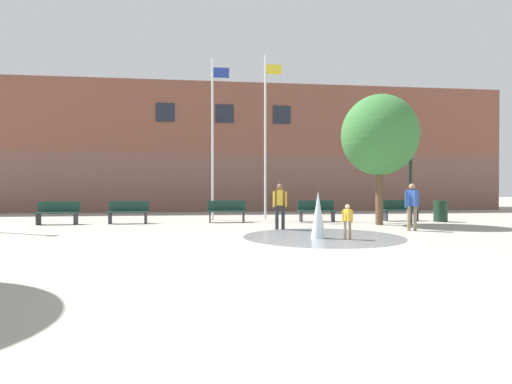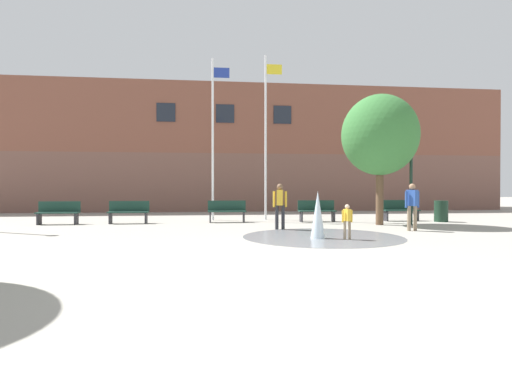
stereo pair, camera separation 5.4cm
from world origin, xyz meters
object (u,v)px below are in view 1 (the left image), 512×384
object	(u,v)px
park_bench_near_trashcan	(317,210)
street_tree_near_building	(380,135)
park_bench_under_left_flagpole	(128,212)
child_in_fountain	(348,219)
park_bench_far_right	(400,210)
park_bench_under_right_flagpole	(227,211)
flagpole_right	(266,132)
lamp_post_right_lane	(411,164)
trash_can	(440,211)
adult_near_bench	(280,203)
teen_by_trashcan	(412,203)
park_bench_left_of_flagpoles	(58,212)
flagpole_left	(213,134)

from	to	relation	value
park_bench_near_trashcan	street_tree_near_building	size ratio (longest dim) A/B	0.31
park_bench_under_left_flagpole	child_in_fountain	distance (m)	9.22
park_bench_near_trashcan	park_bench_far_right	xyz separation A→B (m)	(3.77, 0.03, 0.00)
park_bench_under_left_flagpole	park_bench_under_right_flagpole	size ratio (longest dim) A/B	1.00
park_bench_near_trashcan	child_in_fountain	distance (m)	5.92
flagpole_right	lamp_post_right_lane	size ratio (longest dim) A/B	2.09
park_bench_near_trashcan	child_in_fountain	bearing A→B (deg)	-97.05
trash_can	lamp_post_right_lane	bearing A→B (deg)	-148.23
adult_near_bench	lamp_post_right_lane	xyz separation A→B (m)	(5.37, 1.07, 1.43)
park_bench_near_trashcan	street_tree_near_building	world-z (taller)	street_tree_near_building
teen_by_trashcan	park_bench_left_of_flagpoles	bearing A→B (deg)	42.97
park_bench_near_trashcan	street_tree_near_building	xyz separation A→B (m)	(2.06, -1.70, 3.02)
child_in_fountain	adult_near_bench	bearing A→B (deg)	-172.45
park_bench_near_trashcan	lamp_post_right_lane	size ratio (longest dim) A/B	0.45
flagpole_left	trash_can	size ratio (longest dim) A/B	8.05
trash_can	adult_near_bench	bearing A→B (deg)	-162.57
park_bench_left_of_flagpoles	flagpole_left	distance (m)	7.15
park_bench_under_left_flagpole	flagpole_right	xyz separation A→B (m)	(5.83, 1.35, 3.50)
park_bench_left_of_flagpoles	park_bench_near_trashcan	size ratio (longest dim) A/B	1.00
park_bench_under_left_flagpole	park_bench_near_trashcan	size ratio (longest dim) A/B	1.00
park_bench_under_left_flagpole	flagpole_left	world-z (taller)	flagpole_left
park_bench_under_right_flagpole	teen_by_trashcan	xyz separation A→B (m)	(6.07, -4.04, 0.45)
park_bench_far_right	lamp_post_right_lane	world-z (taller)	lamp_post_right_lane
park_bench_far_right	street_tree_near_building	size ratio (longest dim) A/B	0.31
park_bench_near_trashcan	flagpole_right	world-z (taller)	flagpole_right
teen_by_trashcan	trash_can	size ratio (longest dim) A/B	1.77
park_bench_near_trashcan	flagpole_right	xyz separation A→B (m)	(-2.00, 1.36, 3.50)
park_bench_left_of_flagpoles	park_bench_under_left_flagpole	size ratio (longest dim) A/B	1.00
flagpole_left	trash_can	distance (m)	10.43
park_bench_left_of_flagpoles	park_bench_under_left_flagpole	world-z (taller)	same
flagpole_right	trash_can	bearing A→B (deg)	-15.40
trash_can	park_bench_under_right_flagpole	bearing A→B (deg)	175.13
park_bench_under_left_flagpole	teen_by_trashcan	bearing A→B (deg)	-21.26
park_bench_under_right_flagpole	street_tree_near_building	bearing A→B (deg)	-17.32
lamp_post_right_lane	trash_can	distance (m)	3.05
adult_near_bench	lamp_post_right_lane	distance (m)	5.66
park_bench_under_left_flagpole	teen_by_trashcan	distance (m)	10.80
park_bench_left_of_flagpoles	park_bench_far_right	xyz separation A→B (m)	(14.29, 0.11, 0.00)
flagpole_right	lamp_post_right_lane	xyz separation A→B (m)	(5.25, -3.25, -1.61)
park_bench_left_of_flagpoles	adult_near_bench	world-z (taller)	adult_near_bench
street_tree_near_building	park_bench_under_right_flagpole	bearing A→B (deg)	162.68
park_bench_far_right	flagpole_left	bearing A→B (deg)	170.72
lamp_post_right_lane	trash_can	bearing A→B (deg)	31.77
child_in_fountain	trash_can	size ratio (longest dim) A/B	1.10
park_bench_under_right_flagpole	street_tree_near_building	world-z (taller)	street_tree_near_building
park_bench_left_of_flagpoles	lamp_post_right_lane	bearing A→B (deg)	-7.48
park_bench_under_left_flagpole	flagpole_right	distance (m)	6.93
adult_near_bench	street_tree_near_building	bearing A→B (deg)	121.62
teen_by_trashcan	adult_near_bench	distance (m)	4.45
child_in_fountain	adult_near_bench	world-z (taller)	adult_near_bench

